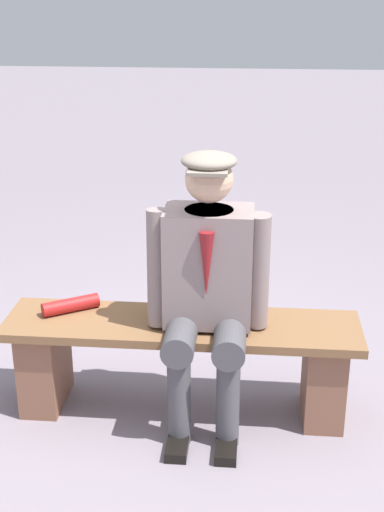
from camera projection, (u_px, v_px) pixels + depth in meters
The scene contains 4 objects.
ground_plane at pixel (182, 408), 3.60m from camera, with size 30.00×30.00×0.00m, color gray.
bench at pixel (182, 355), 3.48m from camera, with size 1.74×0.42×0.49m.
seated_man at pixel (207, 281), 3.25m from camera, with size 0.58×0.58×1.34m.
rolled_magazine at pixel (71, 305), 3.52m from camera, with size 0.07×0.07×0.29m, color #B21E1E.
Camera 1 is at (-0.33, 3.04, 2.05)m, focal length 49.12 mm.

